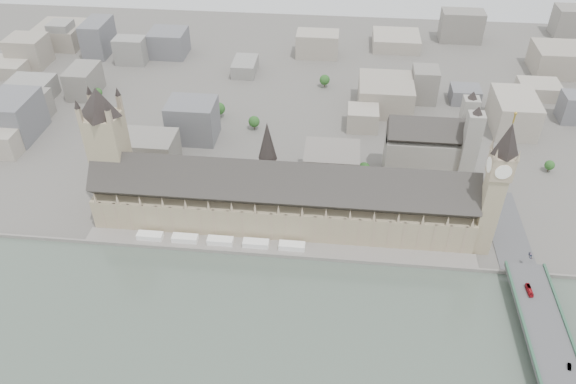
# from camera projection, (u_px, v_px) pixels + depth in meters

# --- Properties ---
(ground) EXTENTS (900.00, 900.00, 0.00)m
(ground) POSITION_uv_depth(u_px,v_px,m) (279.00, 242.00, 393.31)
(ground) COLOR #595651
(ground) RESTS_ON ground
(embankment_wall) EXTENTS (600.00, 1.50, 3.00)m
(embankment_wall) POSITION_uv_depth(u_px,v_px,m) (276.00, 256.00, 380.54)
(embankment_wall) COLOR slate
(embankment_wall) RESTS_ON ground
(river_terrace) EXTENTS (270.00, 15.00, 2.00)m
(river_terrace) POSITION_uv_depth(u_px,v_px,m) (277.00, 249.00, 386.77)
(river_terrace) COLOR slate
(river_terrace) RESTS_ON ground
(terrace_tents) EXTENTS (118.00, 7.00, 4.00)m
(terrace_tents) POSITION_uv_depth(u_px,v_px,m) (220.00, 241.00, 388.65)
(terrace_tents) COLOR white
(terrace_tents) RESTS_ON river_terrace
(palace_of_westminster) EXTENTS (265.00, 40.73, 55.44)m
(palace_of_westminster) POSITION_uv_depth(u_px,v_px,m) (282.00, 200.00, 395.09)
(palace_of_westminster) COLOR #9E8A6B
(palace_of_westminster) RESTS_ON ground
(elizabeth_tower) EXTENTS (17.00, 17.00, 107.50)m
(elizabeth_tower) POSITION_uv_depth(u_px,v_px,m) (497.00, 181.00, 352.97)
(elizabeth_tower) COLOR #9E8A6B
(elizabeth_tower) RESTS_ON ground
(victoria_tower) EXTENTS (30.00, 30.00, 100.00)m
(victoria_tower) POSITION_uv_depth(u_px,v_px,m) (108.00, 146.00, 390.40)
(victoria_tower) COLOR #9E8A6B
(victoria_tower) RESTS_ON ground
(central_tower) EXTENTS (13.00, 13.00, 48.00)m
(central_tower) POSITION_uv_depth(u_px,v_px,m) (268.00, 152.00, 379.51)
(central_tower) COLOR gray
(central_tower) RESTS_ON ground
(westminster_bridge) EXTENTS (25.00, 325.00, 10.25)m
(westminster_bridge) POSITION_uv_depth(u_px,v_px,m) (553.00, 364.00, 307.68)
(westminster_bridge) COLOR #474749
(westminster_bridge) RESTS_ON ground
(westminster_abbey) EXTENTS (68.00, 36.00, 64.00)m
(westminster_abbey) POSITION_uv_depth(u_px,v_px,m) (431.00, 148.00, 443.99)
(westminster_abbey) COLOR gray
(westminster_abbey) RESTS_ON ground
(city_skyline_inland) EXTENTS (720.00, 360.00, 38.00)m
(city_skyline_inland) POSITION_uv_depth(u_px,v_px,m) (306.00, 68.00, 575.37)
(city_skyline_inland) COLOR gray
(city_skyline_inland) RESTS_ON ground
(park_trees) EXTENTS (110.00, 30.00, 15.00)m
(park_trees) POSITION_uv_depth(u_px,v_px,m) (275.00, 182.00, 436.99)
(park_trees) COLOR #274C1B
(park_trees) RESTS_ON ground
(red_bus_north) EXTENTS (2.85, 10.36, 2.86)m
(red_bus_north) POSITION_uv_depth(u_px,v_px,m) (529.00, 290.00, 341.89)
(red_bus_north) COLOR #B3141D
(red_bus_north) RESTS_ON westminster_bridge
(car_silver) EXTENTS (2.65, 4.84, 1.51)m
(car_silver) POSITION_uv_depth(u_px,v_px,m) (570.00, 367.00, 299.35)
(car_silver) COLOR gray
(car_silver) RESTS_ON westminster_bridge
(car_approach) EXTENTS (2.21, 5.02, 1.44)m
(car_approach) POSITION_uv_depth(u_px,v_px,m) (530.00, 255.00, 367.03)
(car_approach) COLOR gray
(car_approach) RESTS_ON westminster_bridge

